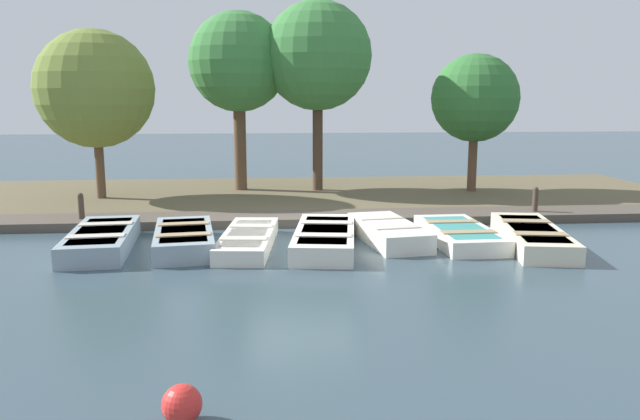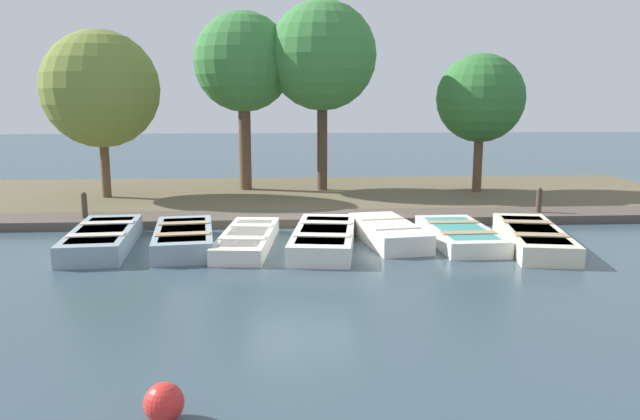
% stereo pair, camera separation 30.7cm
% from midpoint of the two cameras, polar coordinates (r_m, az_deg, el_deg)
% --- Properties ---
extents(ground_plane, '(80.00, 80.00, 0.00)m').
position_cam_midpoint_polar(ground_plane, '(14.09, -1.10, -2.33)').
color(ground_plane, '#384C56').
extents(shore_bank, '(8.00, 24.00, 0.15)m').
position_cam_midpoint_polar(shore_bank, '(18.98, -1.82, 1.20)').
color(shore_bank, brown).
rests_on(shore_bank, ground_plane).
extents(dock_walkway, '(1.32, 20.86, 0.21)m').
position_cam_midpoint_polar(dock_walkway, '(15.50, -1.36, -0.77)').
color(dock_walkway, '#51473D').
rests_on(dock_walkway, ground_plane).
extents(rowboat_0, '(3.26, 1.42, 0.43)m').
position_cam_midpoint_polar(rowboat_0, '(13.55, -18.66, -2.46)').
color(rowboat_0, '#8C9EA8').
rests_on(rowboat_0, ground_plane).
extents(rowboat_1, '(3.00, 1.49, 0.43)m').
position_cam_midpoint_polar(rowboat_1, '(13.16, -11.70, -2.51)').
color(rowboat_1, '#8C9EA8').
rests_on(rowboat_1, ground_plane).
extents(rowboat_2, '(3.29, 1.32, 0.35)m').
position_cam_midpoint_polar(rowboat_2, '(13.04, -5.99, -2.65)').
color(rowboat_2, silver).
rests_on(rowboat_2, ground_plane).
extents(rowboat_3, '(3.45, 1.66, 0.42)m').
position_cam_midpoint_polar(rowboat_3, '(12.91, 1.06, -2.56)').
color(rowboat_3, silver).
rests_on(rowboat_3, ground_plane).
extents(rowboat_4, '(2.85, 1.44, 0.43)m').
position_cam_midpoint_polar(rowboat_4, '(13.51, 6.91, -2.02)').
color(rowboat_4, silver).
rests_on(rowboat_4, ground_plane).
extents(rowboat_5, '(2.93, 1.30, 0.35)m').
position_cam_midpoint_polar(rowboat_5, '(13.71, 13.27, -2.22)').
color(rowboat_5, silver).
rests_on(rowboat_5, ground_plane).
extents(rowboat_6, '(3.58, 1.70, 0.41)m').
position_cam_midpoint_polar(rowboat_6, '(13.77, 19.50, -2.36)').
color(rowboat_6, beige).
rests_on(rowboat_6, ground_plane).
extents(mooring_post_near, '(0.14, 0.14, 0.84)m').
position_cam_midpoint_polar(mooring_post_near, '(15.97, -20.21, 0.09)').
color(mooring_post_near, '#47382D').
rests_on(mooring_post_near, ground_plane).
extents(mooring_post_far, '(0.14, 0.14, 0.84)m').
position_cam_midpoint_polar(mooring_post_far, '(16.72, 19.87, 0.54)').
color(mooring_post_far, '#47382D').
rests_on(mooring_post_far, ground_plane).
extents(buoy, '(0.39, 0.39, 0.39)m').
position_cam_midpoint_polar(buoy, '(6.40, -12.70, -16.82)').
color(buoy, red).
rests_on(buoy, ground_plane).
extents(park_tree_far_left, '(3.36, 3.36, 4.99)m').
position_cam_midpoint_polar(park_tree_far_left, '(19.24, -18.99, 10.40)').
color(park_tree_far_left, brown).
rests_on(park_tree_far_left, ground_plane).
extents(park_tree_left, '(3.08, 3.08, 5.69)m').
position_cam_midpoint_polar(park_tree_left, '(19.99, -6.58, 13.20)').
color(park_tree_left, brown).
rests_on(park_tree_left, ground_plane).
extents(park_tree_center, '(3.35, 3.35, 6.00)m').
position_cam_midpoint_polar(park_tree_center, '(19.71, 0.67, 13.87)').
color(park_tree_center, '#4C3828').
rests_on(park_tree_center, ground_plane).
extents(park_tree_right, '(2.70, 2.70, 4.39)m').
position_cam_midpoint_polar(park_tree_right, '(20.03, 14.91, 9.82)').
color(park_tree_right, brown).
rests_on(park_tree_right, ground_plane).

